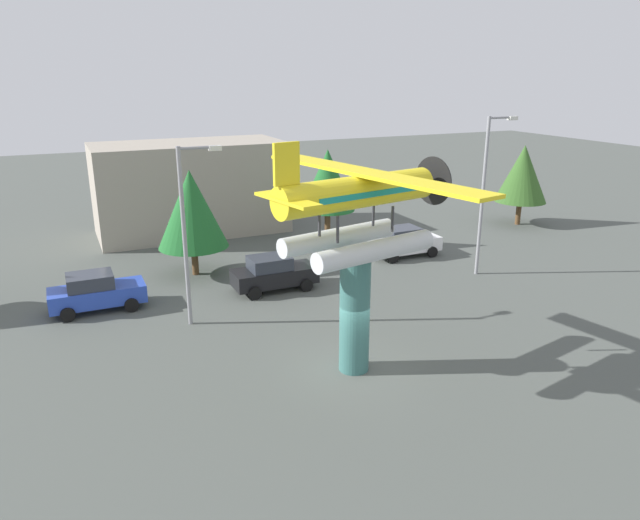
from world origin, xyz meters
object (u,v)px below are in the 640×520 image
object	(u,v)px
car_mid_black	(273,273)
streetlight_secondary	(486,186)
car_far_white	(404,242)
storefront_building	(191,188)
floatplane_monument	(360,206)
tree_center_back	(328,180)
tree_far_east	(523,174)
streetlight_primary	(188,224)
tree_east	(191,209)
display_pedestal	(355,313)
car_near_blue	(96,292)

from	to	relation	value
car_mid_black	streetlight_secondary	distance (m)	11.96
car_far_white	storefront_building	distance (m)	15.00
floatplane_monument	tree_center_back	distance (m)	15.81
streetlight_secondary	tree_far_east	bearing A→B (deg)	38.20
floatplane_monument	streetlight_primary	size ratio (longest dim) A/B	1.36
car_far_white	tree_east	world-z (taller)	tree_east
tree_center_back	tree_far_east	xyz separation A→B (m)	(14.97, -0.38, -0.57)
display_pedestal	floatplane_monument	size ratio (longest dim) A/B	0.43
floatplane_monument	tree_far_east	distance (m)	25.22
streetlight_secondary	tree_east	distance (m)	15.47
storefront_building	display_pedestal	bearing A→B (deg)	-87.59
tree_center_back	storefront_building	bearing A→B (deg)	132.57
car_far_white	streetlight_secondary	world-z (taller)	streetlight_secondary
car_near_blue	tree_center_back	distance (m)	15.11
floatplane_monument	streetlight_primary	world-z (taller)	floatplane_monument
storefront_building	floatplane_monument	bearing A→B (deg)	-87.26
streetlight_primary	car_near_blue	bearing A→B (deg)	138.23
car_far_white	tree_far_east	bearing A→B (deg)	15.07
floatplane_monument	tree_far_east	size ratio (longest dim) A/B	1.84
floatplane_monument	streetlight_primary	bearing A→B (deg)	112.84
floatplane_monument	streetlight_primary	xyz separation A→B (m)	(-4.50, 6.55, -1.68)
car_mid_black	tree_center_back	distance (m)	8.64
tree_far_east	car_mid_black	bearing A→B (deg)	-165.73
display_pedestal	storefront_building	distance (m)	22.03
car_mid_black	tree_center_back	size ratio (longest dim) A/B	0.69
car_near_blue	tree_center_back	bearing A→B (deg)	18.70
storefront_building	tree_center_back	world-z (taller)	tree_center_back
car_far_white	storefront_building	size ratio (longest dim) A/B	0.34
storefront_building	tree_east	distance (m)	9.22
display_pedestal	tree_center_back	size ratio (longest dim) A/B	0.73
floatplane_monument	car_far_white	xyz separation A→B (m)	(9.07, 11.12, -5.27)
floatplane_monument	tree_far_east	bearing A→B (deg)	22.91
car_near_blue	storefront_building	xyz separation A→B (m)	(7.21, 12.07, 2.15)
streetlight_primary	tree_east	bearing A→B (deg)	76.72
display_pedestal	car_near_blue	xyz separation A→B (m)	(-8.13, 9.93, -1.36)
car_mid_black	storefront_building	xyz separation A→B (m)	(-1.11, 12.97, 2.15)
car_near_blue	tree_far_east	bearing A→B (deg)	8.53
car_mid_black	streetlight_secondary	xyz separation A→B (m)	(11.06, -2.27, 3.95)
floatplane_monument	car_mid_black	xyz separation A→B (m)	(0.05, 9.00, -5.27)
display_pedestal	storefront_building	xyz separation A→B (m)	(-0.93, 22.00, 0.79)
tree_center_back	display_pedestal	bearing A→B (deg)	-111.67
car_near_blue	storefront_building	world-z (taller)	storefront_building
car_far_white	tree_far_east	distance (m)	12.32
tree_east	tree_center_back	world-z (taller)	tree_center_back
floatplane_monument	streetlight_secondary	xyz separation A→B (m)	(11.11, 6.73, -1.32)
car_mid_black	streetlight_primary	world-z (taller)	streetlight_primary
car_mid_black	tree_far_east	world-z (taller)	tree_far_east
car_near_blue	car_mid_black	xyz separation A→B (m)	(8.31, -0.90, 0.00)
floatplane_monument	tree_east	size ratio (longest dim) A/B	1.83
floatplane_monument	tree_east	bearing A→B (deg)	91.29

